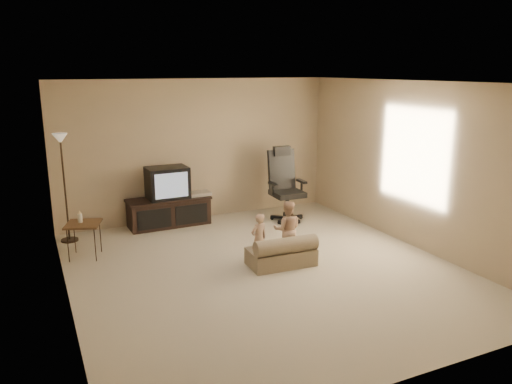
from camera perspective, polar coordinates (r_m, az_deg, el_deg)
floor at (r=6.88m, az=0.96°, el=-8.87°), size 5.50×5.50×0.00m
room_shell at (r=6.45m, az=1.02°, el=3.67°), size 5.50×5.50×5.50m
tv_stand at (r=8.76m, az=-9.93°, el=-1.07°), size 1.46×0.56×1.03m
office_chair at (r=8.97m, az=3.36°, el=-0.24°), size 0.65×0.66×1.32m
side_table at (r=7.58m, az=-19.17°, el=-3.49°), size 0.59×0.59×0.70m
floor_lamp at (r=8.20m, az=-21.25°, el=3.04°), size 0.27×0.27×1.72m
child_sofa at (r=6.96m, az=3.04°, el=-7.03°), size 0.94×0.56×0.45m
toddler_left at (r=6.96m, az=0.33°, el=-5.37°), size 0.31×0.26×0.73m
toddler_right at (r=7.19m, az=3.58°, el=-4.29°), size 0.47×0.38×0.84m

